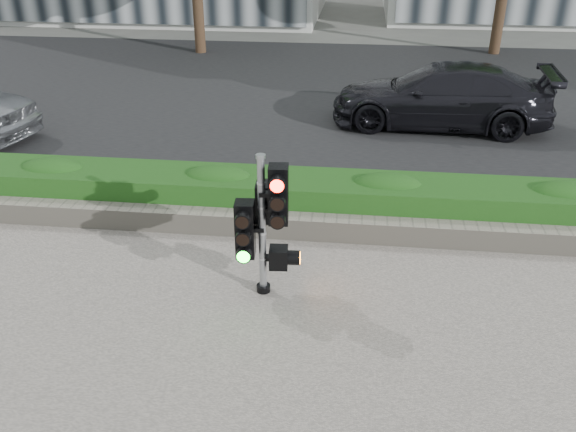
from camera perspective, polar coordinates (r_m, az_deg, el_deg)
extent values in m
plane|color=#51514C|center=(7.81, -1.72, -8.71)|extent=(120.00, 120.00, 0.00)
cube|color=black|center=(16.91, 3.24, 11.47)|extent=(60.00, 13.00, 0.02)
cube|color=gray|center=(10.48, 0.75, 1.64)|extent=(60.00, 0.25, 0.12)
cube|color=gray|center=(9.30, -0.06, -0.88)|extent=(12.00, 0.32, 0.34)
cube|color=#2F7323|center=(9.81, 0.39, 1.77)|extent=(12.00, 1.00, 0.68)
cylinder|color=black|center=(8.07, -2.31, -6.74)|extent=(0.18, 0.18, 0.09)
cylinder|color=gray|center=(7.61, -2.44, -1.15)|extent=(0.10, 0.10, 1.88)
cylinder|color=gray|center=(7.20, -2.59, 5.59)|extent=(0.12, 0.12, 0.05)
cube|color=#FF1107|center=(7.35, -0.89, 2.01)|extent=(0.25, 0.25, 0.75)
cube|color=#14E51E|center=(7.61, -4.03, -1.24)|extent=(0.25, 0.25, 0.75)
cube|color=black|center=(7.68, -2.13, 1.24)|extent=(0.25, 0.25, 0.51)
cube|color=orange|center=(7.84, -0.89, -3.89)|extent=(0.25, 0.25, 0.27)
imported|color=black|center=(14.41, 14.13, 10.87)|extent=(4.97, 2.27, 1.41)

